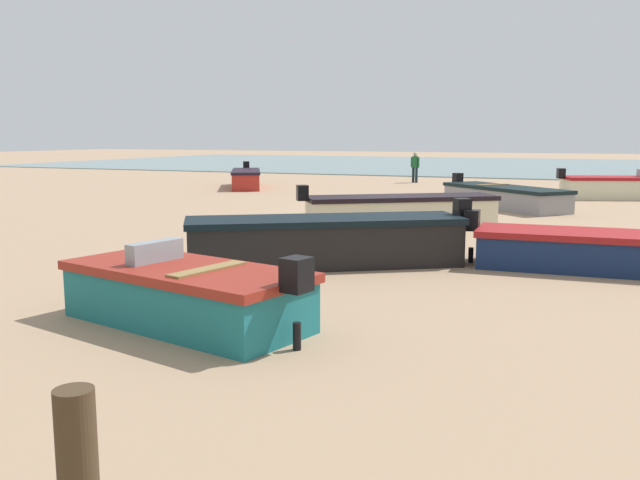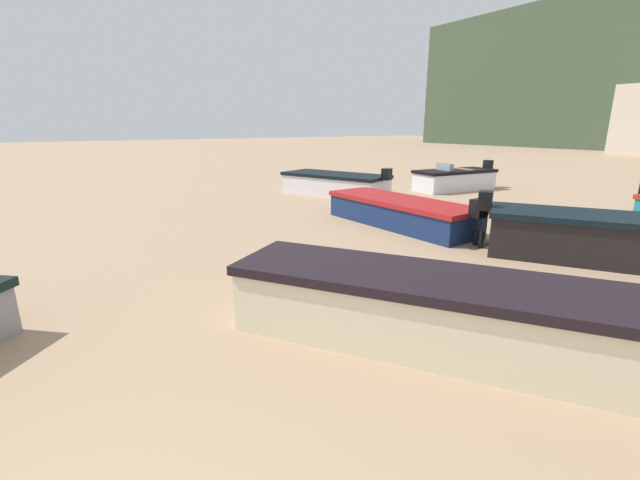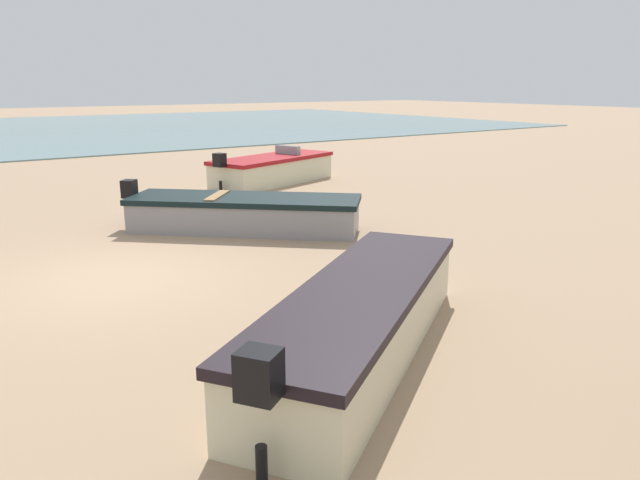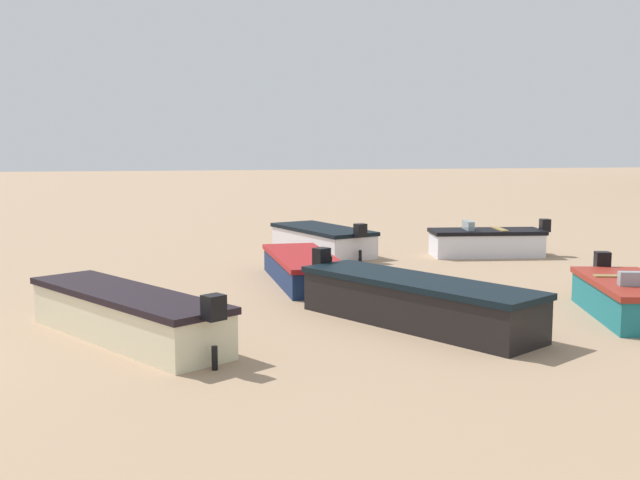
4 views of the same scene
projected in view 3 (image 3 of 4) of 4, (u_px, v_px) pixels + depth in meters
name	position (u px, v px, depth m)	size (l,w,h in m)	color
ground_plane	(114.00, 279.00, 10.11)	(160.00, 160.00, 0.00)	tan
boat_cream_3	(273.00, 169.00, 19.71)	(4.89, 3.06, 1.20)	beige
boat_cream_5	(361.00, 320.00, 7.17)	(4.96, 3.95, 1.21)	beige
boat_grey_8	(244.00, 213.00, 13.37)	(4.79, 4.55, 1.08)	gray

